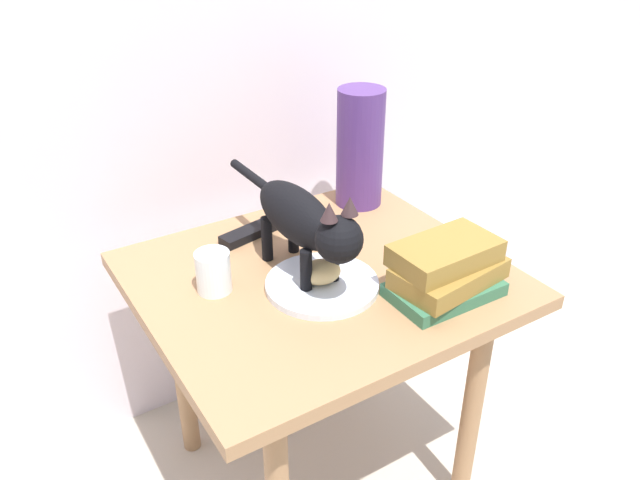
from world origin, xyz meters
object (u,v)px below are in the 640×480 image
object	(u,v)px
side_table	(320,306)
tv_remote	(250,232)
plate	(322,284)
book_stack	(446,270)
bread_roll	(321,272)
candle_jar	(214,274)
cat	(304,220)
green_vase	(360,148)

from	to	relation	value
side_table	tv_remote	size ratio (longest dim) A/B	4.88
plate	book_stack	world-z (taller)	book_stack
bread_roll	tv_remote	distance (m)	0.27
side_table	book_stack	bearing A→B (deg)	-48.75
candle_jar	tv_remote	world-z (taller)	candle_jar
cat	book_stack	size ratio (longest dim) A/B	2.05
book_stack	tv_remote	xyz separation A→B (m)	(-0.22, 0.41, -0.04)
bread_roll	book_stack	bearing A→B (deg)	-36.31
bread_roll	plate	bearing A→B (deg)	24.54
cat	candle_jar	distance (m)	0.21
book_stack	green_vase	size ratio (longest dim) A/B	0.80
bread_roll	side_table	bearing A→B (deg)	60.15
cat	book_stack	xyz separation A→B (m)	(0.20, -0.20, -0.08)
plate	candle_jar	bearing A→B (deg)	150.18
side_table	bread_roll	world-z (taller)	bread_roll
side_table	bread_roll	xyz separation A→B (m)	(-0.03, -0.05, 0.12)
plate	tv_remote	size ratio (longest dim) A/B	1.52
cat	tv_remote	world-z (taller)	cat
cat	candle_jar	bearing A→B (deg)	162.47
book_stack	green_vase	distance (m)	0.45
side_table	cat	size ratio (longest dim) A/B	1.53
tv_remote	book_stack	bearing A→B (deg)	-74.19
book_stack	side_table	bearing A→B (deg)	131.25
tv_remote	candle_jar	bearing A→B (deg)	-147.32
bread_roll	green_vase	distance (m)	0.42
side_table	bread_roll	size ratio (longest dim) A/B	9.15
cat	green_vase	distance (m)	0.37
book_stack	tv_remote	bearing A→B (deg)	118.16
side_table	candle_jar	xyz separation A→B (m)	(-0.21, 0.06, 0.12)
green_vase	tv_remote	world-z (taller)	green_vase
side_table	plate	size ratio (longest dim) A/B	3.20
plate	bread_roll	bearing A→B (deg)	-155.46
candle_jar	tv_remote	xyz separation A→B (m)	(0.16, 0.16, -0.03)
candle_jar	cat	bearing A→B (deg)	-17.53
side_table	candle_jar	bearing A→B (deg)	164.09
cat	plate	bearing A→B (deg)	-79.11
plate	cat	xyz separation A→B (m)	(-0.01, 0.05, 0.13)
plate	bread_roll	size ratio (longest dim) A/B	2.86
side_table	plate	distance (m)	0.10
plate	cat	bearing A→B (deg)	100.89
side_table	candle_jar	world-z (taller)	candle_jar
plate	bread_roll	world-z (taller)	bread_roll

